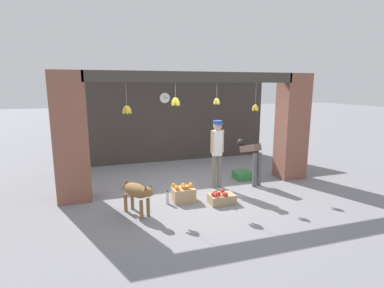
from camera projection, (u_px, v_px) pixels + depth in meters
ground_plane at (198, 191)px, 7.25m from camera, size 60.00×60.00×0.00m
shop_back_wall at (168, 119)px, 9.89m from camera, size 6.86×0.12×2.82m
shop_pillar_left at (71, 138)px, 6.43m from camera, size 0.70×0.60×2.82m
shop_pillar_right at (292, 127)px, 8.08m from camera, size 0.70×0.60×2.82m
storefront_awning at (196, 78)px, 6.84m from camera, size 4.96×0.30×0.95m
dog at (138, 192)px, 5.84m from camera, size 0.61×0.91×0.69m
shopkeeper at (217, 149)px, 7.28m from camera, size 0.34×0.28×1.68m
worker_stooping at (251, 156)px, 7.65m from camera, size 0.35×0.85×1.11m
fruit_crate_oranges at (183, 193)px, 6.59m from camera, size 0.48×0.38×0.38m
fruit_crate_apples at (221, 198)px, 6.45m from camera, size 0.55×0.35×0.29m
produce_box_green at (242, 175)px, 8.13m from camera, size 0.42×0.40×0.23m
water_bottle at (167, 198)px, 6.43m from camera, size 0.07×0.07×0.29m
wall_clock at (165, 98)px, 9.65m from camera, size 0.35×0.03×0.35m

